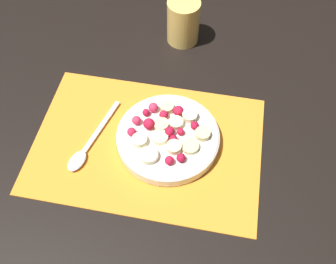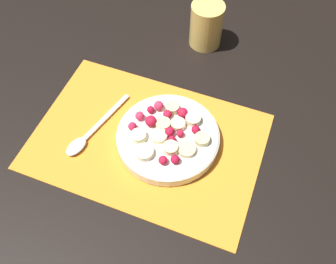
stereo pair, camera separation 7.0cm
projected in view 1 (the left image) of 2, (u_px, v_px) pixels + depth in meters
ground_plane at (147, 145)px, 0.73m from camera, size 3.00×3.00×0.00m
placemat at (147, 144)px, 0.72m from camera, size 0.44×0.30×0.01m
fruit_bowl at (168, 136)px, 0.71m from camera, size 0.20×0.20×0.05m
spoon at (85, 149)px, 0.71m from camera, size 0.06×0.18×0.01m
drinking_glass at (183, 22)px, 0.85m from camera, size 0.07×0.07×0.10m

